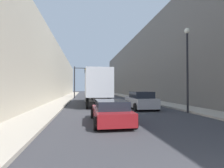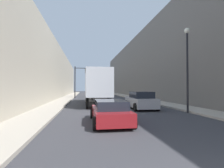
# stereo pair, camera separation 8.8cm
# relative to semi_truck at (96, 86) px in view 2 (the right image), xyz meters

# --- Properties ---
(sidewalk_right) EXTENTS (2.40, 80.00, 0.15)m
(sidewalk_right) POSITION_rel_semi_truck_xyz_m (8.00, 10.62, -2.11)
(sidewalk_right) COLOR #B2A899
(sidewalk_right) RESTS_ON ground
(sidewalk_left) EXTENTS (2.40, 80.00, 0.15)m
(sidewalk_left) POSITION_rel_semi_truck_xyz_m (-4.51, 10.62, -2.11)
(sidewalk_left) COLOR #B2A899
(sidewalk_left) RESTS_ON ground
(building_right) EXTENTS (6.00, 80.00, 12.82)m
(building_right) POSITION_rel_semi_truck_xyz_m (12.20, 10.62, 4.23)
(building_right) COLOR #66605B
(building_right) RESTS_ON ground
(building_left) EXTENTS (6.00, 80.00, 9.42)m
(building_left) POSITION_rel_semi_truck_xyz_m (-8.71, 10.62, 2.53)
(building_left) COLOR #BCB29E
(building_left) RESTS_ON ground
(semi_truck) EXTENTS (2.51, 11.74, 3.84)m
(semi_truck) POSITION_rel_semi_truck_xyz_m (0.00, 0.00, 0.00)
(semi_truck) COLOR #B2B7C1
(semi_truck) RESTS_ON ground
(sedan_car) EXTENTS (2.08, 4.48, 1.29)m
(sedan_car) POSITION_rel_semi_truck_xyz_m (0.07, -11.45, -1.56)
(sedan_car) COLOR maroon
(sedan_car) RESTS_ON ground
(suv_car) EXTENTS (2.20, 4.45, 1.62)m
(suv_car) POSITION_rel_semi_truck_xyz_m (3.86, -5.45, -1.41)
(suv_car) COLOR #B7B7BC
(suv_car) RESTS_ON ground
(traffic_signal_gantry) EXTENTS (6.22, 0.35, 6.00)m
(traffic_signal_gantry) POSITION_rel_semi_truck_xyz_m (-1.67, 12.50, 1.99)
(traffic_signal_gantry) COLOR black
(traffic_signal_gantry) RESTS_ON ground
(street_lamp) EXTENTS (0.44, 0.44, 6.73)m
(street_lamp) POSITION_rel_semi_truck_xyz_m (6.65, -8.59, 2.14)
(street_lamp) COLOR black
(street_lamp) RESTS_ON ground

